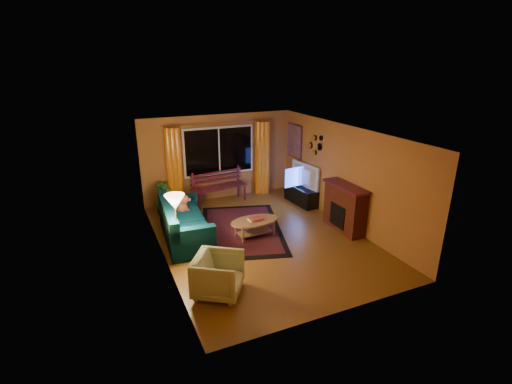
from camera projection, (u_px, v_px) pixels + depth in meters
name	position (u px, v px, depth m)	size (l,w,h in m)	color
floor	(261.00, 238.00, 8.73)	(4.50, 6.00, 0.02)	brown
ceiling	(262.00, 132.00, 7.88)	(4.50, 6.00, 0.02)	white
wall_back	(219.00, 157.00, 10.89)	(4.50, 0.02, 2.50)	#B9783C
wall_left	(159.00, 203.00, 7.44)	(0.02, 6.00, 2.50)	#B9783C
wall_right	(344.00, 176.00, 9.16)	(0.02, 6.00, 2.50)	#B9783C
window	(219.00, 151.00, 10.77)	(2.00, 0.02, 1.30)	black
curtain_rod	(219.00, 124.00, 10.46)	(0.03, 0.03, 3.20)	#BF8C3F
curtain_left	(174.00, 168.00, 10.31)	(0.36, 0.36, 2.24)	orange
curtain_right	(262.00, 158.00, 11.34)	(0.36, 0.36, 2.24)	orange
bench	(220.00, 195.00, 10.76)	(1.63, 0.48, 0.49)	#4F1727
potted_plant	(163.00, 198.00, 9.99)	(0.48, 0.48, 0.85)	#235B1E
sofa	(185.00, 221.00, 8.55)	(0.95, 2.21, 0.89)	#04273E
dog	(181.00, 204.00, 8.92)	(0.33, 0.46, 0.50)	brown
armchair	(218.00, 273.00, 6.52)	(0.80, 0.75, 0.82)	beige
floor_lamp	(177.00, 229.00, 7.49)	(0.24, 0.24, 1.46)	#BF8C3F
rug	(241.00, 229.00, 9.15)	(1.92, 3.03, 0.02)	#641104
coffee_table	(255.00, 228.00, 8.71)	(1.17, 1.17, 0.43)	#9A6C50
tv_console	(301.00, 195.00, 10.75)	(0.40, 1.19, 0.50)	black
television	(302.00, 176.00, 10.55)	(1.19, 0.16, 0.68)	black
fireplace	(345.00, 209.00, 8.98)	(0.40, 1.20, 1.10)	maroon
mirror_cluster	(315.00, 144.00, 10.08)	(0.06, 0.60, 0.56)	black
painting	(294.00, 141.00, 11.12)	(0.04, 0.76, 0.96)	#D5622C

